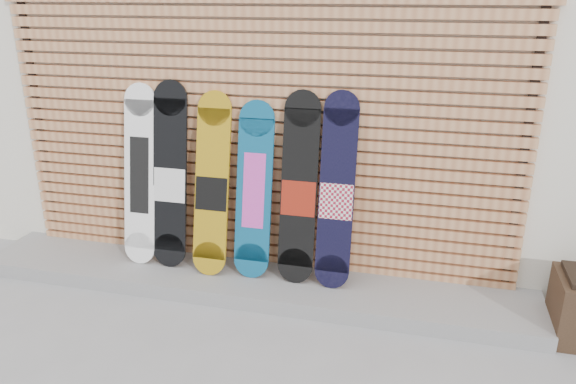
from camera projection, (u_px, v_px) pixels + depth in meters
name	position (u px, v px, depth m)	size (l,w,h in m)	color
ground	(240.00, 337.00, 4.00)	(80.00, 80.00, 0.00)	gray
building	(374.00, 37.00, 6.45)	(12.00, 5.00, 3.60)	silver
concrete_step	(249.00, 281.00, 4.63)	(4.60, 0.70, 0.12)	gray
slat_wall	(256.00, 138.00, 4.50)	(4.26, 0.08, 2.29)	#BF7B4F
snowboard_0	(140.00, 175.00, 4.68)	(0.27, 0.31, 1.50)	white
snowboard_1	(170.00, 177.00, 4.61)	(0.29, 0.30, 1.54)	black
snowboard_2	(212.00, 186.00, 4.51)	(0.28, 0.36, 1.47)	#B08512
snowboard_3	(254.00, 191.00, 4.46)	(0.29, 0.31, 1.41)	#0C527B
snowboard_4	(299.00, 190.00, 4.37)	(0.29, 0.31, 1.50)	black
snowboard_5	(337.00, 193.00, 4.29)	(0.27, 0.32, 1.51)	black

